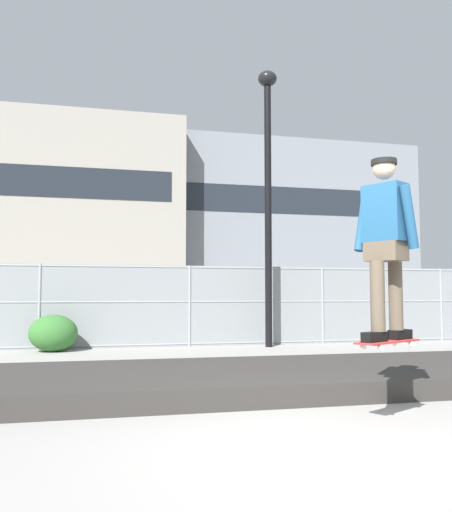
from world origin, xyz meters
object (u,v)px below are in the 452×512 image
skater (385,236)px  street_lamp (268,172)px  parked_car_far (399,305)px  shrub_left (53,333)px  parked_car_mid (207,306)px  skateboard (388,342)px

skater → street_lamp: size_ratio=0.27×
parked_car_far → shrub_left: bearing=-159.0°
street_lamp → parked_car_mid: (-0.74, 3.57, -3.19)m
street_lamp → shrub_left: bearing=179.6°
parked_car_mid → street_lamp: bearing=-78.4°
skateboard → shrub_left: bearing=116.1°
street_lamp → shrub_left: street_lamp is taller
skateboard → street_lamp: 7.97m
skater → shrub_left: skater is taller
skater → shrub_left: 8.14m
parked_car_mid → parked_car_far: (6.47, 0.46, 0.00)m
street_lamp → parked_car_far: 7.70m
street_lamp → shrub_left: (-4.68, 0.03, -3.65)m
skateboard → skater: skater is taller
parked_car_far → parked_car_mid: bearing=-175.9°
parked_car_mid → parked_car_far: bearing=4.1°
skateboard → street_lamp: street_lamp is taller
skateboard → parked_car_mid: (0.41, 10.75, 0.09)m
parked_car_far → street_lamp: bearing=-144.9°
skateboard → parked_car_far: 13.15m
parked_car_mid → shrub_left: size_ratio=4.48×
street_lamp → parked_car_far: street_lamp is taller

